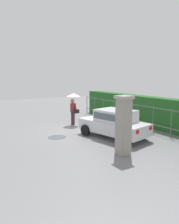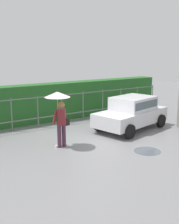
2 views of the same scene
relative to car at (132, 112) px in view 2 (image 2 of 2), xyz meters
The scene contains 6 objects.
ground_plane 2.65m from the car, 166.43° to the right, with size 40.00×40.00×0.00m, color slate.
car is the anchor object (origin of this frame).
pedestrian 4.01m from the car, behind, with size 0.93×0.93×2.08m.
fence_section 3.05m from the car, 121.84° to the left, with size 11.27×0.05×1.50m.
hedge_row 3.94m from the car, 114.12° to the left, with size 12.22×0.90×1.90m, color #235B23.
puddle_near 3.13m from the car, 121.24° to the right, with size 0.97×0.97×0.00m, color #4C545B.
Camera 2 is at (-6.25, -8.89, 3.54)m, focal length 45.75 mm.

